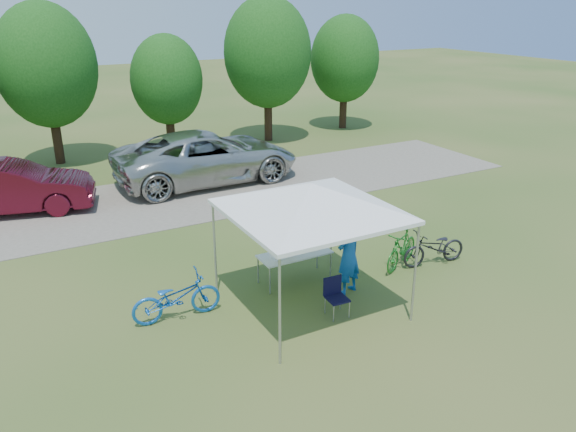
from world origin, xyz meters
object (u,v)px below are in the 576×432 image
at_px(folding_chair, 335,293).
at_px(cooler, 282,249).
at_px(bike_blue, 176,297).
at_px(minivan, 207,157).
at_px(bike_green, 402,248).
at_px(cyclist, 349,255).
at_px(bike_dark, 435,248).
at_px(sedan, 10,188).
at_px(folding_table, 295,255).

distance_m(folding_chair, cooler, 1.75).
distance_m(bike_blue, minivan, 9.21).
xyz_separation_m(folding_chair, bike_blue, (-2.91, 1.38, 0.01)).
xyz_separation_m(bike_green, minivan, (-1.65, 8.63, 0.45)).
xyz_separation_m(cyclist, bike_dark, (2.64, 0.15, -0.47)).
distance_m(bike_green, sedan, 11.68).
xyz_separation_m(bike_blue, bike_dark, (6.29, -0.61, -0.03)).
relative_size(cooler, bike_dark, 0.28).
bearing_deg(folding_table, cyclist, -54.18).
height_order(folding_chair, minivan, minivan).
height_order(bike_green, minivan, minivan).
height_order(bike_dark, minivan, minivan).
xyz_separation_m(folding_table, folding_chair, (0.01, -1.67, -0.17)).
bearing_deg(cyclist, bike_green, 176.20).
height_order(bike_green, sedan, sedan).
relative_size(bike_blue, bike_dark, 1.08).
distance_m(cyclist, sedan, 10.86).
relative_size(cooler, bike_green, 0.31).
height_order(cooler, bike_green, cooler).
xyz_separation_m(cooler, bike_blue, (-2.56, -0.29, -0.39)).
distance_m(cyclist, bike_blue, 3.75).
distance_m(folding_chair, sedan, 11.01).
xyz_separation_m(folding_chair, cyclist, (0.74, 0.62, 0.44)).
relative_size(folding_chair, sedan, 0.17).
distance_m(bike_green, minivan, 8.80).
xyz_separation_m(cyclist, bike_blue, (-3.65, 0.75, -0.44)).
distance_m(cooler, bike_green, 3.06).
relative_size(cooler, cyclist, 0.26).
height_order(bike_blue, bike_dark, bike_blue).
relative_size(cyclist, bike_dark, 1.09).
distance_m(folding_chair, bike_blue, 3.22).
distance_m(bike_blue, bike_dark, 6.32).
bearing_deg(folding_chair, bike_blue, 158.68).
relative_size(folding_table, bike_blue, 0.92).
xyz_separation_m(cyclist, minivan, (0.23, 9.10, 0.00)).
xyz_separation_m(cooler, bike_dark, (3.74, -0.90, -0.42)).
xyz_separation_m(folding_chair, sedan, (-5.34, 9.62, 0.33)).
bearing_deg(minivan, cooler, 169.90).
distance_m(cooler, minivan, 8.16).
bearing_deg(sedan, minivan, -75.17).
relative_size(bike_green, minivan, 0.24).
relative_size(folding_chair, bike_blue, 0.44).
height_order(bike_blue, bike_green, bike_blue).
distance_m(folding_table, bike_blue, 2.92).
relative_size(folding_chair, bike_dark, 0.48).
relative_size(bike_dark, minivan, 0.26).
xyz_separation_m(folding_table, sedan, (-5.33, 7.95, 0.16)).
bearing_deg(folding_table, bike_blue, -174.26).
relative_size(cyclist, minivan, 0.28).
bearing_deg(bike_blue, cooler, -80.40).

